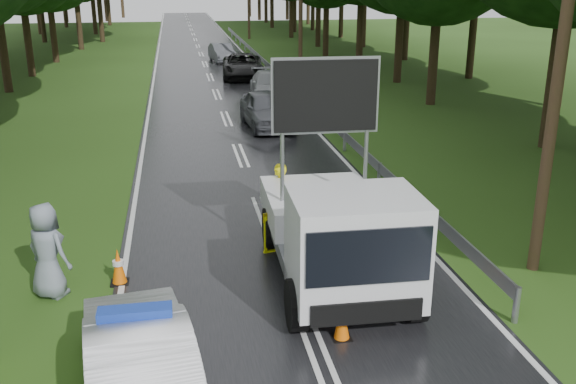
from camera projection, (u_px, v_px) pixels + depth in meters
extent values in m
plane|color=#264313|center=(313.00, 341.00, 10.92)|extent=(160.00, 160.00, 0.00)
cube|color=black|center=(210.00, 77.00, 38.89)|extent=(7.00, 140.00, 0.02)
cylinder|color=gray|center=(516.00, 305.00, 11.41)|extent=(0.12, 0.12, 0.70)
cube|color=gray|center=(270.00, 67.00, 39.32)|extent=(0.05, 60.00, 0.30)
cylinder|color=#473721|center=(565.00, 27.00, 12.02)|extent=(0.24, 0.24, 10.00)
imported|color=white|center=(139.00, 360.00, 9.20)|extent=(2.02, 4.32, 1.37)
cube|color=#1938A5|center=(135.00, 313.00, 8.96)|extent=(1.06, 0.43, 0.14)
cube|color=gray|center=(329.00, 243.00, 13.36)|extent=(2.35, 4.76, 0.28)
cube|color=silver|center=(319.00, 205.00, 14.26)|extent=(2.41, 2.74, 0.62)
cube|color=silver|center=(355.00, 247.00, 11.22)|extent=(2.28, 1.84, 1.91)
cube|color=black|center=(369.00, 257.00, 10.29)|extent=(2.07, 0.09, 0.95)
cube|color=black|center=(326.00, 96.00, 13.03)|extent=(2.13, 0.18, 1.46)
cylinder|color=black|center=(297.00, 305.00, 11.16)|extent=(0.33, 0.95, 0.94)
cylinder|color=black|center=(414.00, 296.00, 11.46)|extent=(0.33, 0.95, 0.94)
cylinder|color=black|center=(271.00, 229.00, 14.51)|extent=(0.33, 0.95, 0.94)
cylinder|color=black|center=(362.00, 223.00, 14.82)|extent=(0.33, 0.95, 0.94)
cube|color=#E1E90C|center=(265.00, 235.00, 14.20)|extent=(0.07, 0.07, 0.90)
cube|color=#E1E90C|center=(284.00, 232.00, 14.37)|extent=(0.07, 0.07, 0.90)
cube|color=#E1E90C|center=(337.00, 223.00, 14.89)|extent=(0.07, 0.07, 0.90)
cube|color=#E1E90C|center=(354.00, 220.00, 15.07)|extent=(0.07, 0.07, 0.90)
cube|color=#F2CC00|center=(311.00, 211.00, 14.50)|extent=(2.28, 0.62, 0.22)
imported|color=#FCEC0D|center=(279.00, 198.00, 15.34)|extent=(0.74, 0.71, 1.71)
imported|color=#1931A7|center=(347.00, 244.00, 12.66)|extent=(1.07, 1.05, 1.74)
imported|color=slate|center=(47.00, 251.00, 12.19)|extent=(1.10, 1.03, 1.89)
imported|color=#404248|center=(267.00, 109.00, 25.98)|extent=(2.04, 4.45, 1.48)
imported|color=#96989E|center=(270.00, 85.00, 32.04)|extent=(2.11, 4.71, 1.34)
imported|color=black|center=(243.00, 66.00, 38.41)|extent=(2.79, 5.37, 1.44)
imported|color=#45474D|center=(222.00, 53.00, 45.62)|extent=(1.81, 4.03, 1.29)
cube|color=black|center=(341.00, 338.00, 10.99)|extent=(0.33, 0.33, 0.03)
cone|color=orange|center=(342.00, 320.00, 10.88)|extent=(0.27, 0.27, 0.69)
cube|color=black|center=(313.00, 274.00, 13.33)|extent=(0.32, 0.32, 0.03)
cone|color=orange|center=(313.00, 260.00, 13.22)|extent=(0.26, 0.26, 0.65)
cube|color=black|center=(120.00, 283.00, 12.97)|extent=(0.36, 0.36, 0.03)
cone|color=orange|center=(118.00, 266.00, 12.85)|extent=(0.30, 0.30, 0.74)
cube|color=black|center=(409.00, 275.00, 13.32)|extent=(0.33, 0.33, 0.03)
cone|color=orange|center=(410.00, 260.00, 13.21)|extent=(0.27, 0.27, 0.68)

